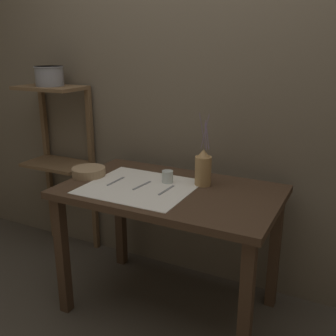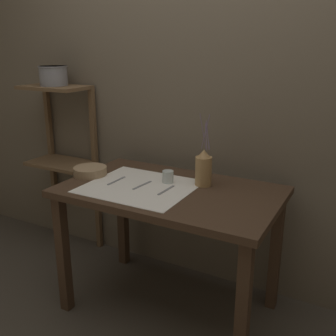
# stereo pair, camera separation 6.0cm
# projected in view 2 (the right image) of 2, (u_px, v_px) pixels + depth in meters

# --- Properties ---
(ground_plane) EXTENTS (12.00, 12.00, 0.00)m
(ground_plane) POSITION_uv_depth(u_px,v_px,m) (170.00, 306.00, 2.45)
(ground_plane) COLOR #473F35
(stone_wall_back) EXTENTS (7.00, 0.06, 2.40)m
(stone_wall_back) POSITION_uv_depth(u_px,v_px,m) (205.00, 104.00, 2.49)
(stone_wall_back) COLOR #6B5E4C
(stone_wall_back) RESTS_ON ground_plane
(wooden_table) EXTENTS (1.22, 0.74, 0.78)m
(wooden_table) POSITION_uv_depth(u_px,v_px,m) (170.00, 207.00, 2.24)
(wooden_table) COLOR #422D1E
(wooden_table) RESTS_ON ground_plane
(wooden_shelf_unit) EXTENTS (0.48, 0.30, 1.28)m
(wooden_shelf_unit) POSITION_uv_depth(u_px,v_px,m) (63.00, 140.00, 2.95)
(wooden_shelf_unit) COLOR brown
(wooden_shelf_unit) RESTS_ON ground_plane
(linen_cloth) EXTENTS (0.60, 0.53, 0.00)m
(linen_cloth) POSITION_uv_depth(u_px,v_px,m) (140.00, 186.00, 2.24)
(linen_cloth) COLOR white
(linen_cloth) RESTS_ON wooden_table
(pitcher_with_flowers) EXTENTS (0.09, 0.09, 0.42)m
(pitcher_with_flowers) POSITION_uv_depth(u_px,v_px,m) (203.00, 169.00, 2.23)
(pitcher_with_flowers) COLOR #A87F4C
(pitcher_with_flowers) RESTS_ON wooden_table
(wooden_bowl) EXTENTS (0.20, 0.20, 0.05)m
(wooden_bowl) POSITION_uv_depth(u_px,v_px,m) (90.00, 171.00, 2.43)
(wooden_bowl) COLOR #9E7F5B
(wooden_bowl) RESTS_ON wooden_table
(glass_tumbler_near) EXTENTS (0.07, 0.07, 0.07)m
(glass_tumbler_near) POSITION_uv_depth(u_px,v_px,m) (168.00, 177.00, 2.29)
(glass_tumbler_near) COLOR silver
(glass_tumbler_near) RESTS_ON wooden_table
(knife_center) EXTENTS (0.02, 0.16, 0.00)m
(knife_center) POSITION_uv_depth(u_px,v_px,m) (117.00, 181.00, 2.32)
(knife_center) COLOR gray
(knife_center) RESTS_ON wooden_table
(fork_inner) EXTENTS (0.03, 0.16, 0.00)m
(fork_inner) POSITION_uv_depth(u_px,v_px,m) (142.00, 185.00, 2.25)
(fork_inner) COLOR gray
(fork_inner) RESTS_ON wooden_table
(fork_outer) EXTENTS (0.02, 0.16, 0.00)m
(fork_outer) POSITION_uv_depth(u_px,v_px,m) (165.00, 190.00, 2.18)
(fork_outer) COLOR gray
(fork_outer) RESTS_ON wooden_table
(metal_pot_large) EXTENTS (0.21, 0.21, 0.14)m
(metal_pot_large) POSITION_uv_depth(u_px,v_px,m) (53.00, 75.00, 2.77)
(metal_pot_large) COLOR gray
(metal_pot_large) RESTS_ON wooden_shelf_unit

